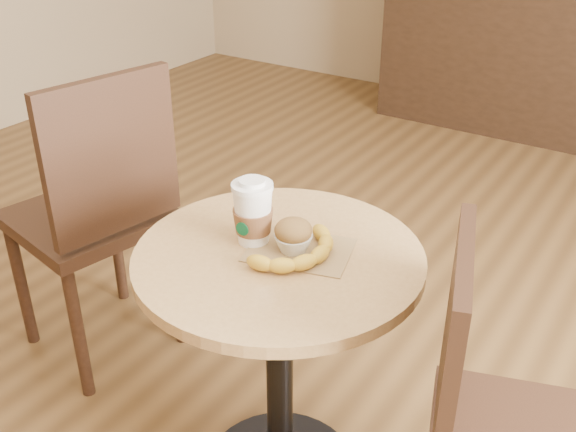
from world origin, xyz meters
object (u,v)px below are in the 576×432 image
object	(u,v)px
muffin	(293,235)
banana	(300,250)
chair_left	(98,210)
cafe_table	(279,328)
chair_right	(499,429)
coffee_cup	(253,214)

from	to	relation	value
muffin	banana	world-z (taller)	muffin
chair_left	muffin	bearing A→B (deg)	93.31
cafe_table	muffin	size ratio (longest dim) A/B	8.20
banana	chair_right	bearing A→B (deg)	16.41
coffee_cup	banana	xyz separation A→B (m)	(0.13, -0.00, -0.05)
muffin	cafe_table	bearing A→B (deg)	-135.09
chair_left	coffee_cup	world-z (taller)	chair_left
chair_left	banana	world-z (taller)	chair_left
banana	muffin	bearing A→B (deg)	170.32
coffee_cup	muffin	bearing A→B (deg)	3.53
chair_right	banana	bearing A→B (deg)	69.34
chair_right	muffin	world-z (taller)	chair_right
chair_right	muffin	bearing A→B (deg)	67.77
chair_left	chair_right	world-z (taller)	chair_left
chair_right	coffee_cup	bearing A→B (deg)	69.66
cafe_table	coffee_cup	xyz separation A→B (m)	(-0.08, 0.01, 0.30)
chair_right	banana	world-z (taller)	chair_right
chair_left	muffin	xyz separation A→B (m)	(0.82, -0.12, 0.23)
cafe_table	coffee_cup	world-z (taller)	coffee_cup
cafe_table	coffee_cup	size ratio (longest dim) A/B	4.55
cafe_table	banana	world-z (taller)	banana
chair_right	cafe_table	bearing A→B (deg)	70.45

